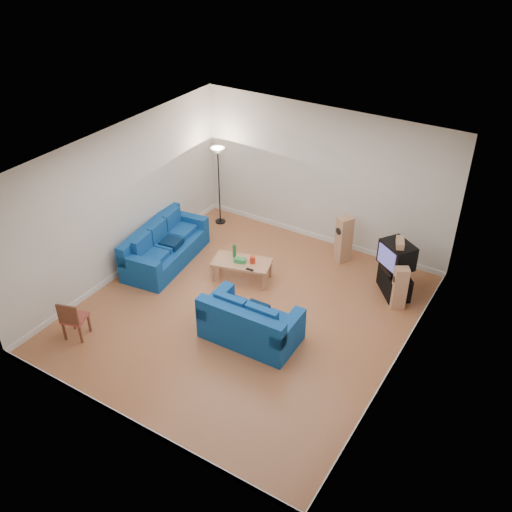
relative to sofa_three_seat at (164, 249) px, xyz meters
The scene contains 16 objects.
room 2.86m from the sofa_three_seat, 13.70° to the right, with size 6.01×6.51×3.21m.
sofa_three_seat is the anchor object (origin of this frame).
sofa_loveseat 3.23m from the sofa_three_seat, 22.28° to the right, with size 1.76×1.01×0.87m.
coffee_table 1.86m from the sofa_three_seat, ahead, with size 1.33×0.91×0.44m.
bottle 1.68m from the sofa_three_seat, 13.36° to the left, with size 0.07×0.07×0.31m, color #197233.
tissue_box 1.85m from the sofa_three_seat, ahead, with size 0.23×0.13×0.09m, color green.
red_canister 2.10m from the sofa_three_seat, 10.77° to the left, with size 0.11×0.11×0.15m, color red.
remote 2.15m from the sofa_three_seat, ahead, with size 0.16×0.05×0.02m, color black.
tv_stand 4.98m from the sofa_three_seat, 18.04° to the left, with size 0.82×0.45×0.50m, color black.
av_receiver 4.94m from the sofa_three_seat, 18.03° to the left, with size 0.47×0.38×0.11m, color black.
television 4.97m from the sofa_three_seat, 18.82° to the left, with size 0.82×0.77×0.51m.
centre_speaker 5.04m from the sofa_three_seat, 18.15° to the left, with size 0.37×0.15×0.13m, color tan.
speaker_left 3.94m from the sofa_three_seat, 32.02° to the left, with size 0.37×0.40×1.07m.
speaker_right 5.09m from the sofa_three_seat, 12.79° to the left, with size 0.34×0.32×0.91m.
floor_lamp 2.46m from the sofa_three_seat, 88.33° to the left, with size 0.33×0.33×1.95m.
dining_chair 2.88m from the sofa_three_seat, 84.89° to the right, with size 0.50×0.50×0.83m.
Camera 1 is at (4.75, -7.32, 7.00)m, focal length 40.00 mm.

